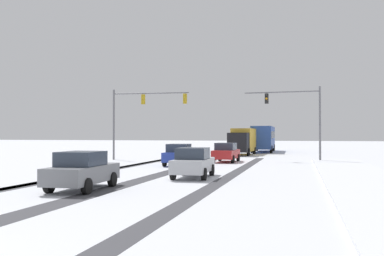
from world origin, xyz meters
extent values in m
cube|color=#424247|center=(3.73, 17.72, 0.00)|extent=(0.78, 38.98, 0.01)
cube|color=#424247|center=(-4.62, 17.72, 0.00)|extent=(0.96, 38.98, 0.01)
cube|color=#424247|center=(-4.79, 17.72, 0.00)|extent=(0.71, 38.98, 0.01)
cube|color=#424247|center=(-0.35, 17.72, 0.00)|extent=(1.09, 38.98, 0.01)
cube|color=white|center=(10.62, 15.95, 0.06)|extent=(4.00, 38.98, 0.12)
cylinder|color=slate|center=(9.22, 33.44, 3.25)|extent=(0.18, 0.18, 6.50)
cylinder|color=slate|center=(5.96, 33.57, 6.10)|extent=(6.53, 0.38, 0.12)
cube|color=black|center=(4.65, 33.62, 5.55)|extent=(0.33, 0.25, 0.90)
sphere|color=black|center=(4.65, 33.46, 5.85)|extent=(0.20, 0.20, 0.20)
sphere|color=orange|center=(4.65, 33.46, 5.55)|extent=(0.20, 0.20, 0.20)
sphere|color=black|center=(4.65, 33.46, 5.25)|extent=(0.20, 0.20, 0.20)
cylinder|color=slate|center=(-9.22, 31.44, 3.25)|extent=(0.18, 0.18, 6.50)
cylinder|color=slate|center=(-5.66, 31.65, 6.10)|extent=(7.12, 0.55, 0.12)
cube|color=#B79319|center=(-6.37, 31.61, 5.55)|extent=(0.33, 0.26, 0.90)
sphere|color=black|center=(-6.38, 31.77, 5.85)|extent=(0.20, 0.20, 0.20)
sphere|color=orange|center=(-6.38, 31.77, 5.55)|extent=(0.20, 0.20, 0.20)
sphere|color=black|center=(-6.38, 31.77, 5.25)|extent=(0.20, 0.20, 0.20)
cube|color=#B79319|center=(-2.46, 31.84, 5.55)|extent=(0.33, 0.26, 0.90)
sphere|color=black|center=(-2.47, 32.00, 5.85)|extent=(0.20, 0.20, 0.20)
sphere|color=orange|center=(-2.47, 32.00, 5.55)|extent=(0.20, 0.20, 0.20)
sphere|color=black|center=(-2.47, 32.00, 5.25)|extent=(0.20, 0.20, 0.20)
cube|color=red|center=(1.48, 30.66, 0.67)|extent=(1.81, 4.15, 0.70)
cube|color=#2D3847|center=(1.47, 30.51, 1.32)|extent=(1.61, 1.94, 0.60)
cylinder|color=black|center=(0.70, 31.95, 0.32)|extent=(0.24, 0.65, 0.64)
cylinder|color=black|center=(2.32, 31.91, 0.32)|extent=(0.24, 0.65, 0.64)
cylinder|color=black|center=(0.63, 29.41, 0.32)|extent=(0.24, 0.65, 0.64)
cylinder|color=black|center=(2.25, 29.37, 0.32)|extent=(0.24, 0.65, 0.64)
cube|color=#233899|center=(-1.31, 26.01, 0.67)|extent=(1.93, 4.19, 0.70)
cube|color=#2D3847|center=(-1.30, 25.86, 1.32)|extent=(1.67, 1.99, 0.60)
cylinder|color=black|center=(-2.19, 27.24, 0.32)|extent=(0.26, 0.65, 0.64)
cylinder|color=black|center=(-0.58, 27.33, 0.32)|extent=(0.26, 0.65, 0.64)
cylinder|color=black|center=(-2.04, 24.70, 0.32)|extent=(0.26, 0.65, 0.64)
cylinder|color=black|center=(-0.43, 24.79, 0.32)|extent=(0.26, 0.65, 0.64)
cube|color=#B7BABF|center=(1.95, 17.55, 0.67)|extent=(1.89, 4.18, 0.70)
cube|color=#2D3847|center=(1.95, 17.40, 1.32)|extent=(1.65, 1.97, 0.60)
cylinder|color=black|center=(1.08, 18.78, 0.32)|extent=(0.25, 0.65, 0.64)
cylinder|color=black|center=(2.69, 18.86, 0.32)|extent=(0.25, 0.65, 0.64)
cylinder|color=black|center=(1.20, 16.24, 0.32)|extent=(0.25, 0.65, 0.64)
cylinder|color=black|center=(2.81, 16.32, 0.32)|extent=(0.25, 0.65, 0.64)
cube|color=slate|center=(-1.39, 11.62, 0.67)|extent=(1.88, 4.17, 0.70)
cube|color=#2D3847|center=(-1.38, 11.47, 1.32)|extent=(1.64, 1.97, 0.60)
cylinder|color=black|center=(-2.25, 12.85, 0.32)|extent=(0.25, 0.65, 0.64)
cylinder|color=black|center=(-0.64, 12.92, 0.32)|extent=(0.25, 0.65, 0.64)
cylinder|color=black|center=(-2.14, 10.31, 0.32)|extent=(0.25, 0.65, 0.64)
cylinder|color=black|center=(-0.52, 10.38, 0.32)|extent=(0.25, 0.65, 0.64)
cube|color=#284793|center=(2.81, 52.46, 1.93)|extent=(2.67, 11.04, 2.90)
cube|color=#283342|center=(2.81, 52.46, 2.28)|extent=(2.70, 10.16, 0.90)
cylinder|color=black|center=(4.05, 48.63, 0.48)|extent=(0.32, 0.96, 0.96)
cylinder|color=black|center=(1.68, 48.59, 0.48)|extent=(0.32, 0.96, 0.96)
cylinder|color=black|center=(3.94, 55.78, 0.48)|extent=(0.32, 0.96, 0.96)
cylinder|color=black|center=(1.57, 55.74, 0.48)|extent=(0.32, 0.96, 0.96)
cube|color=black|center=(1.09, 40.70, 1.47)|extent=(2.16, 2.26, 2.10)
cube|color=gold|center=(1.19, 44.40, 1.72)|extent=(2.34, 5.26, 2.60)
cylinder|color=black|center=(2.12, 41.11, 0.42)|extent=(0.30, 0.85, 0.84)
cylinder|color=black|center=(0.09, 41.17, 0.42)|extent=(0.30, 0.85, 0.84)
cylinder|color=black|center=(2.24, 45.80, 0.42)|extent=(0.30, 0.85, 0.84)
cylinder|color=black|center=(0.22, 45.86, 0.42)|extent=(0.30, 0.85, 0.84)
camera|label=1|loc=(7.54, -4.45, 2.34)|focal=39.27mm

